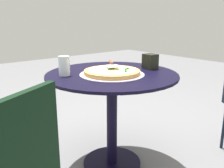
# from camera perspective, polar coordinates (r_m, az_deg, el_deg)

# --- Properties ---
(ground_plane) EXTENTS (10.00, 10.00, 0.00)m
(ground_plane) POSITION_cam_1_polar(r_m,az_deg,el_deg) (1.99, -0.02, -17.98)
(ground_plane) COLOR slate
(patio_table) EXTENTS (0.92, 0.92, 0.71)m
(patio_table) POSITION_cam_1_polar(r_m,az_deg,el_deg) (1.75, -0.02, -3.07)
(patio_table) COLOR black
(patio_table) RESTS_ON ground
(pizza_on_tray) EXTENTS (0.44, 0.44, 0.05)m
(pizza_on_tray) POSITION_cam_1_polar(r_m,az_deg,el_deg) (1.66, 0.01, 2.79)
(pizza_on_tray) COLOR silver
(pizza_on_tray) RESTS_ON patio_table
(pizza_server) EXTENTS (0.20, 0.16, 0.02)m
(pizza_server) POSITION_cam_1_polar(r_m,az_deg,el_deg) (1.73, -0.05, 4.68)
(pizza_server) COLOR silver
(pizza_server) RESTS_ON pizza_on_tray
(drinking_cup) EXTENTS (0.07, 0.07, 0.13)m
(drinking_cup) POSITION_cam_1_polar(r_m,az_deg,el_deg) (1.65, -11.12, 4.20)
(drinking_cup) COLOR white
(drinking_cup) RESTS_ON patio_table
(napkin_dispenser) EXTENTS (0.10, 0.09, 0.11)m
(napkin_dispenser) POSITION_cam_1_polar(r_m,az_deg,el_deg) (1.87, 8.92, 5.26)
(napkin_dispenser) COLOR black
(napkin_dispenser) RESTS_ON patio_table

